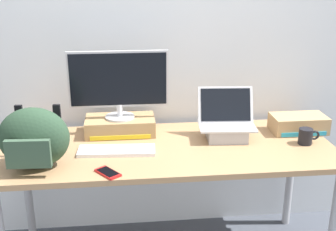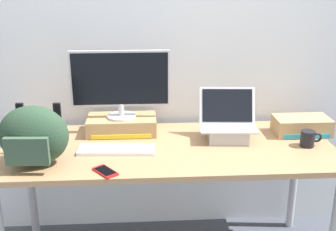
{
  "view_description": "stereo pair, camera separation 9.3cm",
  "coord_description": "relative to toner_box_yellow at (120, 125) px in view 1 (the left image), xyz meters",
  "views": [
    {
      "loc": [
        -0.23,
        -2.14,
        1.68
      ],
      "look_at": [
        0.0,
        0.0,
        0.93
      ],
      "focal_mm": 45.54,
      "sensor_mm": 36.0,
      "label": 1
    },
    {
      "loc": [
        -0.14,
        -2.15,
        1.68
      ],
      "look_at": [
        0.0,
        0.0,
        0.93
      ],
      "focal_mm": 45.54,
      "sensor_mm": 36.0,
      "label": 2
    }
  ],
  "objects": [
    {
      "name": "toner_box_yellow",
      "position": [
        0.0,
        0.0,
        0.0
      ],
      "size": [
        0.4,
        0.23,
        0.1
      ],
      "color": "#A88456",
      "rests_on": "desk"
    },
    {
      "name": "messenger_backpack",
      "position": [
        -0.41,
        -0.41,
        0.1
      ],
      "size": [
        0.35,
        0.28,
        0.3
      ],
      "rotation": [
        0.0,
        0.0,
        -0.05
      ],
      "color": "#28422D",
      "rests_on": "desk"
    },
    {
      "name": "external_keyboard",
      "position": [
        -0.02,
        -0.28,
        -0.04
      ],
      "size": [
        0.41,
        0.16,
        0.02
      ],
      "rotation": [
        0.0,
        0.0,
        -0.06
      ],
      "color": "white",
      "rests_on": "desk"
    },
    {
      "name": "toner_box_cyan",
      "position": [
        1.06,
        -0.09,
        0.0
      ],
      "size": [
        0.32,
        0.18,
        0.1
      ],
      "color": "tan",
      "rests_on": "desk"
    },
    {
      "name": "desktop_monitor",
      "position": [
        -0.0,
        -0.0,
        0.26
      ],
      "size": [
        0.57,
        0.17,
        0.4
      ],
      "rotation": [
        0.0,
        0.0,
        -0.01
      ],
      "color": "silver",
      "rests_on": "toner_box_yellow"
    },
    {
      "name": "back_wall",
      "position": [
        0.26,
        0.24,
        0.5
      ],
      "size": [
        7.0,
        0.1,
        2.6
      ],
      "primitive_type": "cube",
      "color": "silver",
      "rests_on": "ground"
    },
    {
      "name": "plush_toy",
      "position": [
        -0.41,
        -0.0,
        -0.0
      ],
      "size": [
        0.09,
        0.09,
        0.09
      ],
      "color": "#CC7099",
      "rests_on": "desk"
    },
    {
      "name": "desk",
      "position": [
        0.26,
        -0.23,
        -0.12
      ],
      "size": [
        1.83,
        0.73,
        0.75
      ],
      "color": "#A87F56",
      "rests_on": "ground"
    },
    {
      "name": "coffee_mug",
      "position": [
        1.03,
        -0.27,
        -0.0
      ],
      "size": [
        0.12,
        0.08,
        0.09
      ],
      "color": "black",
      "rests_on": "desk"
    },
    {
      "name": "cell_phone",
      "position": [
        -0.06,
        -0.52,
        -0.04
      ],
      "size": [
        0.13,
        0.15,
        0.01
      ],
      "rotation": [
        0.0,
        0.0,
        0.65
      ],
      "color": "red",
      "rests_on": "desk"
    },
    {
      "name": "open_laptop",
      "position": [
        0.61,
        -0.14,
        0.01
      ],
      "size": [
        0.33,
        0.24,
        0.28
      ],
      "rotation": [
        0.0,
        0.0,
        -0.08
      ],
      "color": "#ADADB2",
      "rests_on": "desk"
    }
  ]
}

